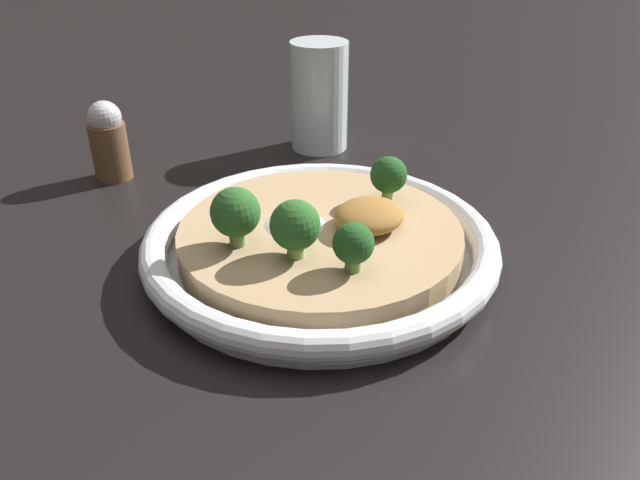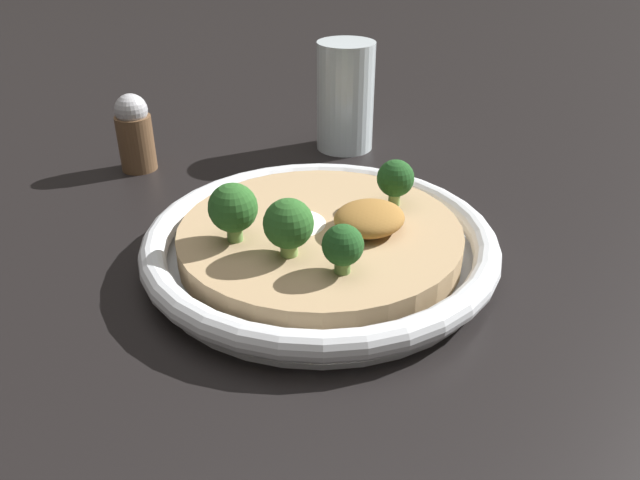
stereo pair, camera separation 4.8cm
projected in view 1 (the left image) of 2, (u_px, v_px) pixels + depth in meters
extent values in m
plane|color=black|center=(320.00, 261.00, 0.49)|extent=(6.00, 6.00, 0.00)
cylinder|color=silver|center=(320.00, 257.00, 0.49)|extent=(0.26, 0.26, 0.01)
torus|color=silver|center=(320.00, 241.00, 0.49)|extent=(0.28, 0.28, 0.02)
cylinder|color=tan|center=(320.00, 240.00, 0.48)|extent=(0.22, 0.22, 0.02)
cone|color=white|center=(294.00, 216.00, 0.48)|extent=(0.05, 0.05, 0.01)
ellipsoid|color=olive|center=(369.00, 215.00, 0.47)|extent=(0.06, 0.05, 0.02)
cylinder|color=#668E47|center=(237.00, 233.00, 0.45)|extent=(0.01, 0.01, 0.02)
sphere|color=#285B23|center=(235.00, 212.00, 0.44)|extent=(0.04, 0.04, 0.04)
cylinder|color=#668E47|center=(353.00, 260.00, 0.42)|extent=(0.01, 0.01, 0.02)
sphere|color=#1E4C1E|center=(353.00, 243.00, 0.42)|extent=(0.03, 0.03, 0.03)
cylinder|color=#84A856|center=(388.00, 191.00, 0.51)|extent=(0.01, 0.01, 0.02)
sphere|color=#1E4C1E|center=(389.00, 175.00, 0.51)|extent=(0.03, 0.03, 0.03)
cylinder|color=#84A856|center=(296.00, 245.00, 0.44)|extent=(0.02, 0.02, 0.02)
sphere|color=#285B23|center=(295.00, 225.00, 0.43)|extent=(0.04, 0.04, 0.04)
cylinder|color=silver|center=(319.00, 96.00, 0.68)|extent=(0.06, 0.06, 0.12)
cylinder|color=brown|center=(107.00, 153.00, 0.62)|extent=(0.04, 0.04, 0.06)
sphere|color=#B2B2B7|center=(101.00, 119.00, 0.60)|extent=(0.03, 0.03, 0.03)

